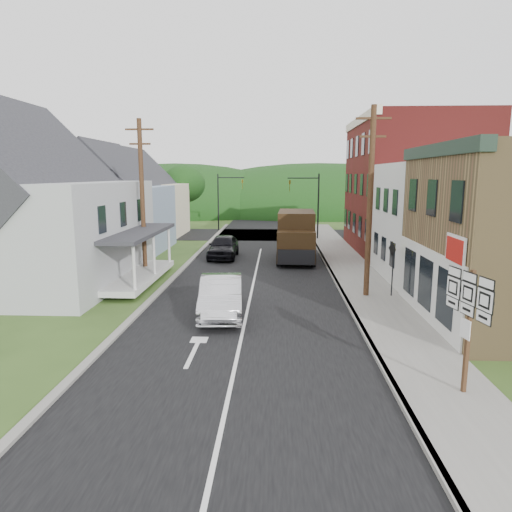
# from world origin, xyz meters

# --- Properties ---
(ground) EXTENTS (120.00, 120.00, 0.00)m
(ground) POSITION_xyz_m (0.00, 0.00, 0.00)
(ground) COLOR #2D4719
(ground) RESTS_ON ground
(road) EXTENTS (9.00, 90.00, 0.02)m
(road) POSITION_xyz_m (0.00, 10.00, 0.00)
(road) COLOR black
(road) RESTS_ON ground
(cross_road) EXTENTS (60.00, 9.00, 0.02)m
(cross_road) POSITION_xyz_m (0.00, 27.00, 0.00)
(cross_road) COLOR black
(cross_road) RESTS_ON ground
(sidewalk_right) EXTENTS (2.80, 55.00, 0.15)m
(sidewalk_right) POSITION_xyz_m (5.90, 8.00, 0.07)
(sidewalk_right) COLOR slate
(sidewalk_right) RESTS_ON ground
(curb_right) EXTENTS (0.20, 55.00, 0.15)m
(curb_right) POSITION_xyz_m (4.55, 8.00, 0.07)
(curb_right) COLOR slate
(curb_right) RESTS_ON ground
(curb_left) EXTENTS (0.30, 55.00, 0.12)m
(curb_left) POSITION_xyz_m (-4.65, 8.00, 0.06)
(curb_left) COLOR slate
(curb_left) RESTS_ON ground
(storefront_white) EXTENTS (8.00, 7.00, 6.50)m
(storefront_white) POSITION_xyz_m (11.30, 7.50, 3.25)
(storefront_white) COLOR silver
(storefront_white) RESTS_ON ground
(storefront_red) EXTENTS (8.00, 12.00, 10.00)m
(storefront_red) POSITION_xyz_m (11.30, 17.00, 5.00)
(storefront_red) COLOR maroon
(storefront_red) RESTS_ON ground
(house_gray) EXTENTS (10.20, 12.24, 8.35)m
(house_gray) POSITION_xyz_m (-12.00, 6.00, 4.23)
(house_gray) COLOR #ABAEB1
(house_gray) RESTS_ON ground
(house_blue) EXTENTS (7.14, 8.16, 7.28)m
(house_blue) POSITION_xyz_m (-11.00, 17.00, 3.69)
(house_blue) COLOR #7D8DAA
(house_blue) RESTS_ON ground
(house_cream) EXTENTS (7.14, 8.16, 7.28)m
(house_cream) POSITION_xyz_m (-11.50, 26.00, 3.69)
(house_cream) COLOR beige
(house_cream) RESTS_ON ground
(utility_pole_right) EXTENTS (1.60, 0.26, 9.00)m
(utility_pole_right) POSITION_xyz_m (5.60, 3.50, 4.66)
(utility_pole_right) COLOR #472D19
(utility_pole_right) RESTS_ON ground
(utility_pole_left) EXTENTS (1.60, 0.26, 9.00)m
(utility_pole_left) POSITION_xyz_m (-6.50, 8.00, 4.66)
(utility_pole_left) COLOR #472D19
(utility_pole_left) RESTS_ON ground
(traffic_signal_right) EXTENTS (2.87, 0.20, 6.00)m
(traffic_signal_right) POSITION_xyz_m (4.30, 23.50, 3.76)
(traffic_signal_right) COLOR black
(traffic_signal_right) RESTS_ON ground
(traffic_signal_left) EXTENTS (2.87, 0.20, 6.00)m
(traffic_signal_left) POSITION_xyz_m (-4.30, 30.50, 3.76)
(traffic_signal_left) COLOR black
(traffic_signal_left) RESTS_ON ground
(tree_left_b) EXTENTS (4.80, 4.80, 6.94)m
(tree_left_b) POSITION_xyz_m (-17.00, 12.00, 4.88)
(tree_left_b) COLOR #382616
(tree_left_b) RESTS_ON ground
(tree_left_c) EXTENTS (5.80, 5.80, 8.41)m
(tree_left_c) POSITION_xyz_m (-19.00, 20.00, 5.94)
(tree_left_c) COLOR #382616
(tree_left_c) RESTS_ON ground
(tree_left_d) EXTENTS (4.80, 4.80, 6.94)m
(tree_left_d) POSITION_xyz_m (-9.00, 32.00, 4.88)
(tree_left_d) COLOR #382616
(tree_left_d) RESTS_ON ground
(forested_ridge) EXTENTS (90.00, 30.00, 16.00)m
(forested_ridge) POSITION_xyz_m (0.00, 55.00, 0.00)
(forested_ridge) COLOR black
(forested_ridge) RESTS_ON ground
(silver_sedan) EXTENTS (2.16, 5.08, 1.63)m
(silver_sedan) POSITION_xyz_m (-1.07, 0.44, 0.82)
(silver_sedan) COLOR silver
(silver_sedan) RESTS_ON ground
(dark_sedan) EXTENTS (1.98, 4.83, 1.64)m
(dark_sedan) POSITION_xyz_m (-2.55, 13.99, 0.82)
(dark_sedan) COLOR black
(dark_sedan) RESTS_ON ground
(delivery_van) EXTENTS (2.72, 6.17, 3.40)m
(delivery_van) POSITION_xyz_m (2.61, 13.15, 1.72)
(delivery_van) COLOR black
(delivery_van) RESTS_ON ground
(route_sign_cluster) EXTENTS (0.44, 1.88, 3.33)m
(route_sign_cluster) POSITION_xyz_m (6.25, -6.48, 2.31)
(route_sign_cluster) COLOR #472D19
(route_sign_cluster) RESTS_ON sidewalk_right
(warning_sign) EXTENTS (0.20, 0.71, 2.64)m
(warning_sign) POSITION_xyz_m (6.78, 3.44, 1.84)
(warning_sign) COLOR black
(warning_sign) RESTS_ON sidewalk_right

